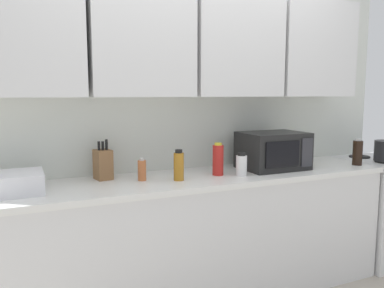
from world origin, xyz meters
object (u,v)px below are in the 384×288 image
Objects in this scene: microwave at (273,151)px; bottle_soy_dark at (357,153)px; dish_rack at (8,183)px; bottle_yellow_mustard at (304,154)px; bottle_red_sauce at (218,160)px; bottle_white_jar at (241,165)px; bottle_spice_jar at (142,170)px; knife_block at (103,164)px; stove_range at (383,207)px; bottle_amber_vinegar at (179,166)px.

bottle_soy_dark is at bearing -12.05° from microwave.
bottle_yellow_mustard is (2.19, 0.07, 0.02)m from dish_rack.
microwave is at bearing 4.47° from bottle_red_sauce.
bottle_spice_jar is (-0.68, 0.14, -0.01)m from bottle_white_jar.
stove_range is at bearing -4.17° from knife_block.
microwave is (-1.21, 0.02, 0.59)m from stove_range.
microwave is 2.89× the size of bottle_white_jar.
bottle_amber_vinegar is at bearing -174.31° from microwave.
bottle_soy_dark is at bearing -1.23° from bottle_white_jar.
dish_rack is at bearing -178.81° from bottle_spice_jar.
knife_block is 2.00m from bottle_soy_dark.
bottle_red_sauce reaches higher than bottle_white_jar.
dish_rack is 0.80m from bottle_spice_jar.
bottle_red_sauce reaches higher than bottle_yellow_mustard.
bottle_red_sauce reaches higher than bottle_spice_jar.
knife_block is 0.79m from bottle_red_sauce.
bottle_red_sauce reaches higher than stove_range.
bottle_soy_dark reaches higher than bottle_amber_vinegar.
dish_rack is (-3.04, 0.02, 0.51)m from stove_range.
stove_range is at bearing 3.92° from bottle_white_jar.
bottle_yellow_mustard is (1.39, 0.05, 0.01)m from bottle_spice_jar.
bottle_white_jar reaches higher than dish_rack.
microwave is 1.26× the size of dish_rack.
bottle_yellow_mustard is (1.62, -0.09, -0.02)m from knife_block.
microwave reaches higher than dish_rack.
bottle_red_sauce is at bearing -1.55° from dish_rack.
bottle_soy_dark reaches higher than dish_rack.
bottle_yellow_mustard is (-0.85, 0.09, 0.53)m from stove_range.
bottle_red_sauce is (-0.85, -0.11, 0.03)m from bottle_yellow_mustard.
dish_rack is 1.84× the size of bottle_amber_vinegar.
bottle_yellow_mustard is (0.36, 0.07, -0.06)m from microwave.
bottle_soy_dark is (1.07, -0.02, 0.02)m from bottle_white_jar.
bottle_spice_jar is 0.54m from bottle_red_sauce.
dish_rack is 0.60m from knife_block.
bottle_red_sauce is at bearing -14.37° from knife_block.
knife_block is at bearing 171.08° from bottle_soy_dark.
bottle_spice_jar is 0.25m from bottle_amber_vinegar.
bottle_spice_jar is at bearing 168.03° from bottle_white_jar.
bottle_soy_dark reaches higher than bottle_spice_jar.
microwave is 1.04m from bottle_spice_jar.
stove_range is 5.07× the size of bottle_yellow_mustard.
knife_block reaches higher than dish_rack.
bottle_spice_jar is at bearing 1.19° from dish_rack.
bottle_white_jar is at bearing -176.08° from stove_range.
bottle_yellow_mustard is at bearing 173.93° from stove_range.
bottle_white_jar is at bearing 178.77° from bottle_soy_dark.
bottle_soy_dark is 1.76m from bottle_spice_jar.
bottle_soy_dark is (-0.49, -0.13, 0.55)m from stove_range.
bottle_white_jar is 0.74m from bottle_yellow_mustard.
knife_block is at bearing 176.83° from bottle_yellow_mustard.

